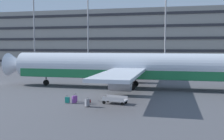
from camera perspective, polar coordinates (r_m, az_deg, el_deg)
ground_plane at (r=43.97m, az=-3.99°, el=-3.17°), size 600.00×600.00×0.00m
terminal_structure at (r=85.64m, az=4.76°, el=6.32°), size 150.91×16.63×16.67m
airliner at (r=40.74m, az=3.29°, el=0.52°), size 39.52×31.82×10.91m
light_mast_left at (r=80.76m, az=-15.70°, el=8.62°), size 1.80×0.50×20.02m
light_mast_center_left at (r=74.70m, az=-4.97°, el=11.46°), size 1.80×0.50×25.98m
light_mast_center_right at (r=70.74m, az=10.92°, el=9.94°), size 1.80×0.50×21.62m
suitcase_scuffed at (r=30.43m, az=-7.79°, el=-6.02°), size 0.46×0.47×0.96m
suitcase_purple at (r=31.23m, az=-7.52°, el=-5.82°), size 0.45×0.38×0.91m
suitcase_large at (r=28.59m, az=-5.11°, el=-6.67°), size 0.43×0.53×0.93m
suitcase_black at (r=30.64m, az=-9.14°, el=-6.07°), size 0.50×0.28×0.82m
backpack_upright at (r=29.80m, az=-4.99°, el=-6.62°), size 0.38×0.36×0.50m
backpack_laid_flat at (r=30.43m, az=-4.68°, el=-6.40°), size 0.40×0.30×0.47m
baggage_cart at (r=29.91m, az=0.58°, el=-6.14°), size 3.36×1.66×0.82m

